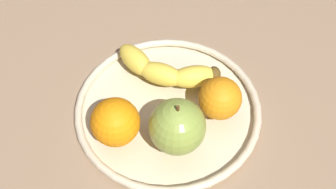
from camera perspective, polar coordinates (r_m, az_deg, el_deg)
ground_plane at (r=75.41cm, az=0.00°, el=-3.09°), size 159.08×159.08×4.00cm
fruit_bowl at (r=73.00cm, az=0.00°, el=-1.82°), size 28.91×28.91×1.80cm
banana at (r=74.36cm, az=-0.33°, el=2.96°), size 18.13×8.38×3.51cm
apple at (r=65.37cm, az=1.14°, el=-3.91°), size 8.11×8.11×8.91cm
orange_front_right at (r=66.78cm, az=-6.41°, el=-3.34°), size 7.12×7.12×7.12cm
orange_back_right at (r=69.57cm, az=6.33°, el=-0.45°), size 6.47×6.47×6.47cm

